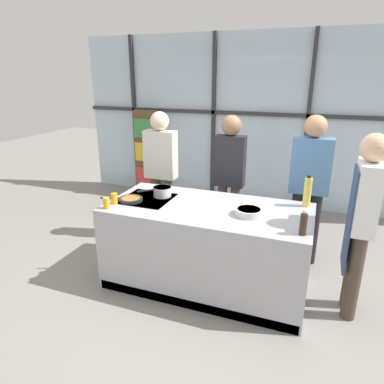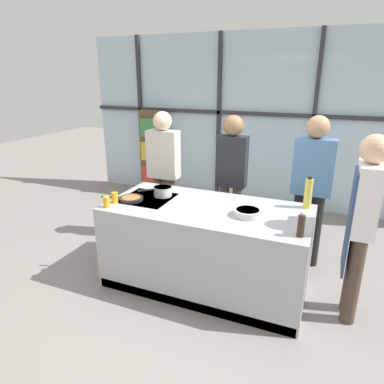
{
  "view_description": "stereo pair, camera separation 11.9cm",
  "coord_description": "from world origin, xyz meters",
  "px_view_note": "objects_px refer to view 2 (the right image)",
  "views": [
    {
      "loc": [
        0.99,
        -3.06,
        2.14
      ],
      "look_at": [
        -0.21,
        0.1,
        0.98
      ],
      "focal_mm": 32.0,
      "sensor_mm": 36.0,
      "label": 1
    },
    {
      "loc": [
        1.1,
        -3.01,
        2.14
      ],
      "look_at": [
        -0.21,
        0.1,
        0.98
      ],
      "focal_mm": 32.0,
      "sensor_mm": 36.0,
      "label": 2
    }
  ],
  "objects_px": {
    "spectator_center_right": "(311,183)",
    "mixing_bowl": "(248,212)",
    "spectator_far_left": "(164,168)",
    "juice_glass_far": "(115,198)",
    "juice_glass_near": "(107,202)",
    "spectator_center_left": "(232,173)",
    "chef": "(362,219)",
    "frying_pan": "(130,198)",
    "oil_bottle": "(308,193)",
    "white_plate": "(256,207)",
    "pepper_grinder": "(301,225)",
    "saucepan": "(163,191)"
  },
  "relations": [
    {
      "from": "spectator_center_left",
      "to": "oil_bottle",
      "type": "relative_size",
      "value": 5.28
    },
    {
      "from": "chef",
      "to": "frying_pan",
      "type": "relative_size",
      "value": 3.88
    },
    {
      "from": "mixing_bowl",
      "to": "juice_glass_near",
      "type": "height_order",
      "value": "juice_glass_near"
    },
    {
      "from": "spectator_center_right",
      "to": "saucepan",
      "type": "distance_m",
      "value": 1.66
    },
    {
      "from": "mixing_bowl",
      "to": "juice_glass_far",
      "type": "xyz_separation_m",
      "value": [
        -1.36,
        -0.19,
        0.02
      ]
    },
    {
      "from": "frying_pan",
      "to": "saucepan",
      "type": "relative_size",
      "value": 1.39
    },
    {
      "from": "chef",
      "to": "oil_bottle",
      "type": "xyz_separation_m",
      "value": [
        -0.47,
        0.35,
        0.05
      ]
    },
    {
      "from": "frying_pan",
      "to": "juice_glass_near",
      "type": "distance_m",
      "value": 0.29
    },
    {
      "from": "spectator_center_right",
      "to": "oil_bottle",
      "type": "xyz_separation_m",
      "value": [
        0.0,
        -0.48,
        0.03
      ]
    },
    {
      "from": "spectator_center_right",
      "to": "juice_glass_near",
      "type": "distance_m",
      "value": 2.23
    },
    {
      "from": "spectator_far_left",
      "to": "pepper_grinder",
      "type": "distance_m",
      "value": 2.2
    },
    {
      "from": "spectator_center_left",
      "to": "chef",
      "type": "bearing_deg",
      "value": 149.2
    },
    {
      "from": "spectator_center_left",
      "to": "saucepan",
      "type": "xyz_separation_m",
      "value": [
        -0.56,
        -0.73,
        -0.07
      ]
    },
    {
      "from": "pepper_grinder",
      "to": "juice_glass_near",
      "type": "height_order",
      "value": "pepper_grinder"
    },
    {
      "from": "frying_pan",
      "to": "mixing_bowl",
      "type": "distance_m",
      "value": 1.25
    },
    {
      "from": "white_plate",
      "to": "mixing_bowl",
      "type": "xyz_separation_m",
      "value": [
        -0.03,
        -0.24,
        0.03
      ]
    },
    {
      "from": "spectator_center_left",
      "to": "juice_glass_far",
      "type": "bearing_deg",
      "value": 50.0
    },
    {
      "from": "saucepan",
      "to": "mixing_bowl",
      "type": "height_order",
      "value": "saucepan"
    },
    {
      "from": "juice_glass_near",
      "to": "white_plate",
      "type": "bearing_deg",
      "value": 22.27
    },
    {
      "from": "juice_glass_near",
      "to": "spectator_center_left",
      "type": "bearing_deg",
      "value": 53.33
    },
    {
      "from": "oil_bottle",
      "to": "juice_glass_far",
      "type": "bearing_deg",
      "value": -161.47
    },
    {
      "from": "chef",
      "to": "juice_glass_near",
      "type": "height_order",
      "value": "chef"
    },
    {
      "from": "mixing_bowl",
      "to": "juice_glass_far",
      "type": "distance_m",
      "value": 1.37
    },
    {
      "from": "spectator_center_right",
      "to": "mixing_bowl",
      "type": "height_order",
      "value": "spectator_center_right"
    },
    {
      "from": "chef",
      "to": "saucepan",
      "type": "bearing_deg",
      "value": 86.88
    },
    {
      "from": "spectator_far_left",
      "to": "mixing_bowl",
      "type": "xyz_separation_m",
      "value": [
        1.35,
        -0.92,
        -0.07
      ]
    },
    {
      "from": "frying_pan",
      "to": "white_plate",
      "type": "height_order",
      "value": "frying_pan"
    },
    {
      "from": "pepper_grinder",
      "to": "spectator_center_right",
      "type": "bearing_deg",
      "value": 90.61
    },
    {
      "from": "spectator_center_left",
      "to": "spectator_center_right",
      "type": "relative_size",
      "value": 0.98
    },
    {
      "from": "oil_bottle",
      "to": "pepper_grinder",
      "type": "relative_size",
      "value": 1.47
    },
    {
      "from": "pepper_grinder",
      "to": "juice_glass_far",
      "type": "relative_size",
      "value": 1.98
    },
    {
      "from": "spectator_center_left",
      "to": "frying_pan",
      "type": "xyz_separation_m",
      "value": [
        -0.82,
        -0.98,
        -0.11
      ]
    },
    {
      "from": "spectator_center_right",
      "to": "frying_pan",
      "type": "relative_size",
      "value": 3.97
    },
    {
      "from": "spectator_center_right",
      "to": "mixing_bowl",
      "type": "relative_size",
      "value": 6.54
    },
    {
      "from": "spectator_center_left",
      "to": "juice_glass_near",
      "type": "height_order",
      "value": "spectator_center_left"
    },
    {
      "from": "spectator_center_left",
      "to": "spectator_center_right",
      "type": "height_order",
      "value": "spectator_center_right"
    },
    {
      "from": "spectator_center_right",
      "to": "pepper_grinder",
      "type": "distance_m",
      "value": 1.17
    },
    {
      "from": "oil_bottle",
      "to": "juice_glass_near",
      "type": "relative_size",
      "value": 2.91
    },
    {
      "from": "spectator_center_right",
      "to": "oil_bottle",
      "type": "distance_m",
      "value": 0.48
    },
    {
      "from": "spectator_center_left",
      "to": "saucepan",
      "type": "distance_m",
      "value": 0.92
    },
    {
      "from": "spectator_center_right",
      "to": "juice_glass_near",
      "type": "height_order",
      "value": "spectator_center_right"
    },
    {
      "from": "frying_pan",
      "to": "juice_glass_near",
      "type": "bearing_deg",
      "value": -111.91
    },
    {
      "from": "juice_glass_far",
      "to": "saucepan",
      "type": "bearing_deg",
      "value": 46.01
    },
    {
      "from": "spectator_center_left",
      "to": "spectator_far_left",
      "type": "bearing_deg",
      "value": 0.0
    },
    {
      "from": "spectator_far_left",
      "to": "juice_glass_far",
      "type": "height_order",
      "value": "spectator_far_left"
    },
    {
      "from": "frying_pan",
      "to": "saucepan",
      "type": "bearing_deg",
      "value": 44.35
    },
    {
      "from": "chef",
      "to": "spectator_far_left",
      "type": "bearing_deg",
      "value": 70.24
    },
    {
      "from": "white_plate",
      "to": "juice_glass_far",
      "type": "xyz_separation_m",
      "value": [
        -1.38,
        -0.43,
        0.05
      ]
    },
    {
      "from": "saucepan",
      "to": "spectator_far_left",
      "type": "bearing_deg",
      "value": 116.33
    },
    {
      "from": "spectator_center_right",
      "to": "spectator_far_left",
      "type": "bearing_deg",
      "value": 0.0
    }
  ]
}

